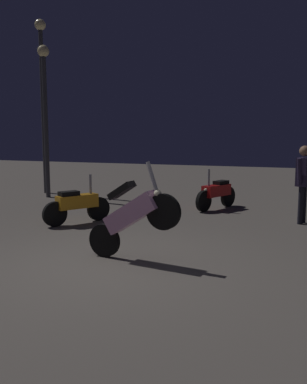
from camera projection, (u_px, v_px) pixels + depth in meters
name	position (u px, v px, depth m)	size (l,w,h in m)	color
ground_plane	(108.00, 265.00, 6.68)	(40.00, 40.00, 0.00)	#605951
motorcycle_pink_foreground	(132.00, 216.00, 6.76)	(1.66, 0.44, 1.63)	black
motorcycle_orange_parked_left	(77.00, 205.00, 9.64)	(1.00, 1.44, 1.11)	black
motorcycle_red_parked_right	(216.00, 193.00, 11.46)	(0.80, 1.54, 1.11)	black
person_rider_beside	(304.00, 177.00, 9.54)	(0.36, 0.65, 1.78)	black
streetlamp_near	(45.00, 101.00, 13.19)	(0.36, 0.36, 4.72)	#38383D
streetlamp_far	(42.00, 87.00, 14.07)	(0.36, 0.36, 5.72)	#38383D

